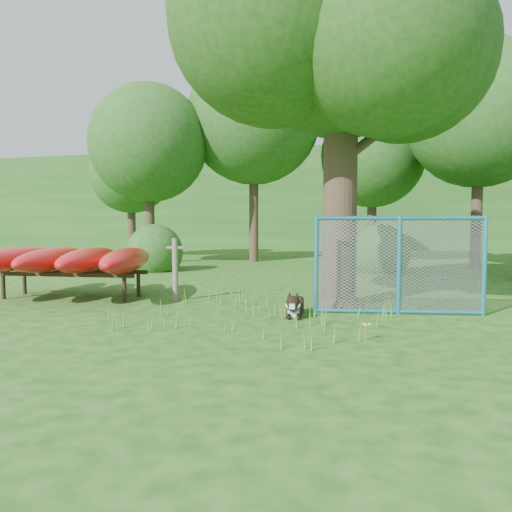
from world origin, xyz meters
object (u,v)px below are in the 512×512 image
(husky_dog, at_px, (295,307))
(fence_section, at_px, (399,265))
(oak_tree, at_px, (339,22))
(kayak_rack, at_px, (71,259))

(husky_dog, relative_size, fence_section, 0.36)
(oak_tree, height_order, husky_dog, oak_tree)
(kayak_rack, xyz_separation_m, husky_dog, (4.86, -0.66, -0.64))
(oak_tree, height_order, fence_section, oak_tree)
(husky_dog, distance_m, fence_section, 1.92)
(husky_dog, bearing_deg, fence_section, 15.20)
(kayak_rack, distance_m, husky_dog, 4.94)
(husky_dog, xyz_separation_m, fence_section, (1.67, 0.65, 0.69))
(oak_tree, distance_m, fence_section, 4.58)
(oak_tree, distance_m, kayak_rack, 7.01)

